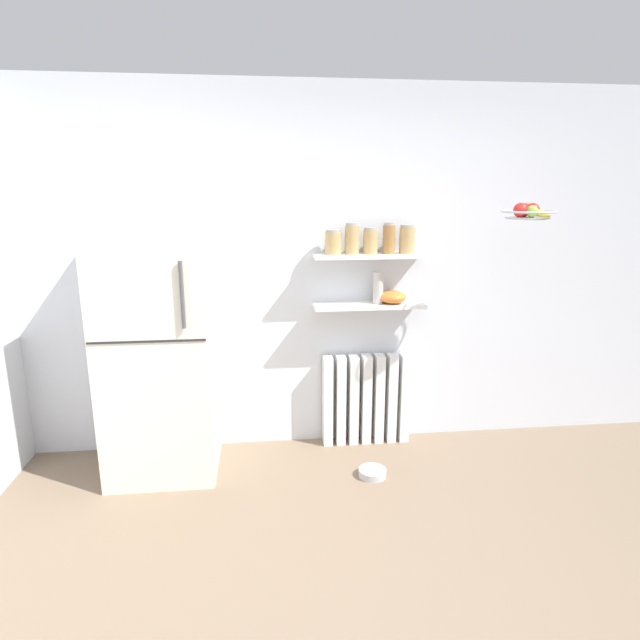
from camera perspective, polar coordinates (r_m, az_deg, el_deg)
ground_plane at (r=2.96m, az=5.74°, el=-25.60°), size 7.04×7.04×0.00m
back_wall at (r=3.85m, az=1.40°, el=5.27°), size 7.04×0.10×2.60m
refrigerator at (r=3.63m, az=-17.10°, el=-3.05°), size 0.70×0.66×1.72m
radiator at (r=4.03m, az=5.01°, el=-8.54°), size 0.65×0.12×0.69m
wall_shelf_lower at (r=3.78m, az=5.33°, el=1.58°), size 0.79×0.22×0.02m
wall_shelf_upper at (r=3.72m, az=5.45°, el=6.94°), size 0.79×0.22×0.02m
storage_jar_0 at (r=3.67m, az=1.45°, el=8.41°), size 0.12×0.12×0.17m
storage_jar_1 at (r=3.68m, az=3.49°, el=8.77°), size 0.10×0.10×0.22m
storage_jar_2 at (r=3.71m, az=5.49°, el=8.51°), size 0.10×0.10×0.18m
storage_jar_3 at (r=3.74m, az=7.48°, el=8.77°), size 0.09×0.09×0.22m
storage_jar_4 at (r=3.77m, az=9.42°, el=8.61°), size 0.11×0.11×0.20m
vase at (r=3.77m, az=6.31°, el=3.47°), size 0.07×0.07×0.23m
shelf_bowl at (r=3.81m, az=7.85°, el=2.48°), size 0.20×0.20×0.09m
pet_food_bowl at (r=3.71m, az=5.70°, el=-16.13°), size 0.19×0.19×0.05m
hanging_fruit_basket at (r=3.60m, az=21.61°, el=10.83°), size 0.33×0.33×0.10m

